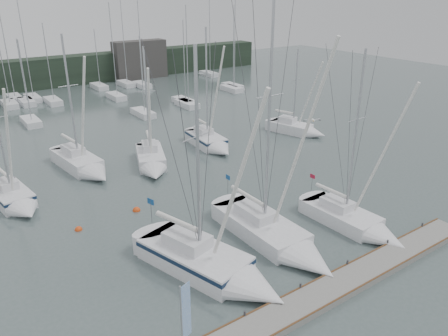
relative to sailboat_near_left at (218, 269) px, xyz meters
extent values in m
plane|color=#4C5C5A|center=(5.04, 0.20, -0.66)|extent=(160.00, 160.00, 0.00)
cube|color=slate|center=(5.04, -4.80, -0.46)|extent=(24.00, 2.00, 0.40)
cube|color=black|center=(5.04, 62.20, 1.84)|extent=(90.00, 4.00, 5.00)
cube|color=#3B3836|center=(23.04, 60.20, 2.84)|extent=(10.00, 3.00, 7.00)
cube|color=silver|center=(11.81, 35.50, -0.31)|extent=(1.80, 4.50, 0.90)
cylinder|color=#A9ABB1|center=(11.81, 35.00, 5.00)|extent=(0.12, 0.12, 9.72)
cube|color=silver|center=(13.02, 55.61, -0.31)|extent=(1.80, 4.50, 0.90)
cylinder|color=#A9ABB1|center=(13.02, 55.11, 4.71)|extent=(0.12, 0.12, 9.14)
cube|color=silver|center=(12.60, 46.93, -0.31)|extent=(1.80, 4.50, 0.90)
cylinder|color=#A9ABB1|center=(12.60, 46.43, 6.85)|extent=(0.12, 0.12, 13.42)
cube|color=silver|center=(3.63, 49.41, -0.31)|extent=(1.80, 4.50, 0.90)
cylinder|color=#A9ABB1|center=(3.63, 48.91, 5.56)|extent=(0.12, 0.12, 10.84)
cube|color=silver|center=(31.96, 42.47, -0.31)|extent=(1.80, 4.50, 0.90)
cylinder|color=#A9ABB1|center=(31.96, 41.97, 6.90)|extent=(0.12, 0.12, 13.52)
cube|color=silver|center=(-1.66, 39.95, -0.31)|extent=(1.80, 4.50, 0.90)
cylinder|color=#A9ABB1|center=(-1.66, 39.45, 5.02)|extent=(0.12, 0.12, 9.76)
cube|color=silver|center=(35.03, 54.73, -0.31)|extent=(1.80, 4.50, 0.90)
cylinder|color=#A9ABB1|center=(35.03, 54.23, 7.04)|extent=(0.12, 0.12, 13.80)
cube|color=silver|center=(17.74, 55.02, -0.31)|extent=(1.80, 4.50, 0.90)
cylinder|color=#A9ABB1|center=(17.74, 54.52, 7.14)|extent=(0.12, 0.12, 13.99)
cube|color=silver|center=(1.59, 53.13, -0.31)|extent=(1.80, 4.50, 0.90)
cylinder|color=#A9ABB1|center=(1.59, 52.63, 7.05)|extent=(0.12, 0.12, 13.81)
cube|color=silver|center=(19.67, 52.61, -0.31)|extent=(1.80, 4.50, 0.90)
cylinder|color=#A9ABB1|center=(19.67, 52.11, 6.90)|extent=(0.12, 0.12, 13.52)
cube|color=silver|center=(19.75, 38.17, -0.31)|extent=(1.80, 4.50, 0.90)
cylinder|color=#A9ABB1|center=(19.75, 37.67, 5.76)|extent=(0.12, 0.12, 11.24)
cube|color=silver|center=(-0.70, 54.90, -0.31)|extent=(1.80, 4.50, 0.90)
cylinder|color=#A9ABB1|center=(-0.70, 54.40, 6.37)|extent=(0.12, 0.12, 12.46)
cube|color=silver|center=(19.22, 36.36, -0.31)|extent=(1.80, 4.50, 0.90)
cylinder|color=#A9ABB1|center=(19.22, 35.86, 6.77)|extent=(0.12, 0.12, 13.27)
cube|color=silver|center=(30.64, 41.00, -0.31)|extent=(1.80, 4.50, 0.90)
cylinder|color=#A9ABB1|center=(30.64, 40.50, 6.55)|extent=(0.12, 0.12, 12.82)
cube|color=silver|center=(-2.11, 51.13, -0.31)|extent=(1.80, 4.50, 0.90)
cylinder|color=#A9ABB1|center=(-2.11, 50.63, 6.63)|extent=(0.12, 0.12, 12.97)
cube|color=silver|center=(0.25, 51.16, -0.31)|extent=(1.80, 4.50, 0.90)
cylinder|color=#A9ABB1|center=(0.25, 50.66, 4.52)|extent=(0.12, 0.12, 8.76)
cube|color=silver|center=(-0.54, 1.86, -0.16)|extent=(5.09, 7.69, 1.68)
cone|color=silver|center=(0.87, -2.98, -0.16)|extent=(3.96, 3.81, 3.25)
cube|color=silver|center=(-0.70, 2.40, 1.08)|extent=(2.50, 3.21, 0.78)
cylinder|color=#A9ABB1|center=(-0.40, 1.38, 6.81)|extent=(0.20, 0.20, 12.26)
cylinder|color=white|center=(-0.93, 3.22, 2.08)|extent=(1.26, 3.40, 0.31)
cube|color=#10213B|center=(-0.54, 1.86, 0.40)|extent=(5.11, 7.72, 0.28)
cube|color=#194B8A|center=(-1.59, 5.47, 2.70)|extent=(0.19, 0.59, 0.40)
cube|color=silver|center=(5.32, 2.60, -0.22)|extent=(3.18, 7.47, 1.48)
cone|color=silver|center=(5.30, -2.73, -0.22)|extent=(3.16, 3.21, 3.15)
cube|color=silver|center=(5.32, 3.09, 0.87)|extent=(1.75, 2.99, 0.69)
cylinder|color=#A9ABB1|center=(5.32, 2.06, 7.92)|extent=(0.18, 0.18, 14.79)
cylinder|color=white|center=(5.32, 4.09, 1.75)|extent=(0.29, 3.64, 0.28)
cube|color=#194B8A|center=(5.33, 6.52, 2.30)|extent=(0.02, 0.53, 0.35)
cube|color=silver|center=(11.33, 0.41, -0.26)|extent=(2.90, 5.80, 1.34)
cone|color=silver|center=(11.50, -3.65, -0.26)|extent=(2.77, 2.55, 2.67)
cube|color=silver|center=(11.31, 0.86, 0.72)|extent=(1.56, 2.34, 0.62)
cylinder|color=#A9ABB1|center=(11.35, 0.01, 6.21)|extent=(0.16, 0.16, 11.61)
cylinder|color=white|center=(11.28, 1.55, 1.52)|extent=(0.36, 2.79, 0.25)
cube|color=maroon|center=(11.20, 3.43, 2.01)|extent=(0.04, 0.48, 0.32)
cube|color=silver|center=(-8.15, 17.93, -0.22)|extent=(3.04, 5.06, 1.46)
cone|color=silver|center=(-7.69, 14.55, -0.22)|extent=(2.68, 2.35, 2.43)
cube|color=silver|center=(-8.21, 18.41, 0.85)|extent=(1.58, 2.07, 0.68)
cylinder|color=white|center=(-8.27, 18.88, 1.72)|extent=(0.58, 2.35, 0.27)
cube|color=#10213B|center=(-8.15, 17.93, 0.26)|extent=(3.06, 5.08, 0.24)
cube|color=silver|center=(-1.34, 22.44, -0.18)|extent=(3.40, 6.56, 1.60)
cone|color=silver|center=(-0.81, 17.98, -0.18)|extent=(2.97, 2.99, 2.67)
cube|color=silver|center=(-1.41, 22.97, 0.99)|extent=(1.76, 2.67, 0.75)
cylinder|color=#A9ABB1|center=(-1.29, 22.00, 6.25)|extent=(0.19, 0.19, 11.26)
cylinder|color=white|center=(-1.49, 23.69, 1.96)|extent=(0.66, 3.09, 0.30)
cube|color=silver|center=(4.95, 19.20, -0.19)|extent=(4.30, 6.01, 1.58)
cone|color=silver|center=(3.57, 15.55, -0.19)|extent=(3.19, 3.09, 2.52)
cube|color=silver|center=(5.14, 19.69, 0.97)|extent=(2.07, 2.54, 0.74)
cylinder|color=#A9ABB1|center=(4.81, 18.84, 5.66)|extent=(0.19, 0.19, 10.12)
cylinder|color=white|center=(5.34, 20.23, 1.92)|extent=(1.22, 2.61, 0.29)
cube|color=silver|center=(12.43, 20.68, -0.21)|extent=(3.06, 5.53, 1.51)
cone|color=silver|center=(12.10, 16.89, -0.21)|extent=(2.80, 2.50, 2.61)
cube|color=silver|center=(12.48, 21.19, 0.90)|extent=(1.62, 2.25, 0.70)
cylinder|color=#A9ABB1|center=(12.40, 20.31, 6.25)|extent=(0.18, 0.18, 11.40)
cylinder|color=white|center=(12.52, 21.75, 1.80)|extent=(0.51, 2.62, 0.28)
cube|color=#10213B|center=(12.43, 20.68, 0.30)|extent=(3.09, 5.56, 0.25)
cube|color=silver|center=(23.34, 18.75, -0.23)|extent=(3.73, 5.42, 1.43)
cone|color=silver|center=(24.38, 15.38, -0.23)|extent=(2.91, 2.72, 2.39)
cube|color=silver|center=(23.20, 19.21, 0.82)|extent=(1.84, 2.27, 0.67)
cylinder|color=#A9ABB1|center=(23.45, 18.42, 4.85)|extent=(0.17, 0.17, 8.72)
cylinder|color=white|center=(23.05, 19.70, 1.68)|extent=(0.96, 2.38, 0.27)
sphere|color=#D54212|center=(-0.43, 10.81, -0.66)|extent=(0.61, 0.61, 0.61)
sphere|color=#D54212|center=(-5.11, 10.50, -0.66)|extent=(0.54, 0.54, 0.54)
cylinder|color=#A9ABB1|center=(-5.13, -4.70, 1.88)|extent=(0.08, 0.08, 4.27)
cube|color=blue|center=(-4.82, -4.60, 2.49)|extent=(0.55, 0.21, 2.85)
ellipsoid|color=silver|center=(7.27, 0.26, 7.96)|extent=(0.40, 0.51, 0.21)
cube|color=#909298|center=(7.00, 0.38, 7.98)|extent=(0.47, 0.32, 0.11)
cube|color=#909298|center=(7.53, 0.14, 7.98)|extent=(0.47, 0.32, 0.11)
camera|label=1|loc=(-12.19, -18.02, 15.60)|focal=35.00mm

